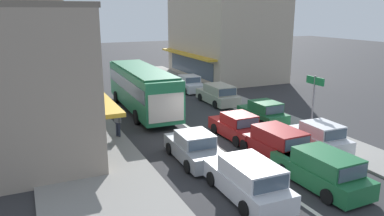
% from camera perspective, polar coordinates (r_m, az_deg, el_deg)
% --- Properties ---
extents(ground_plane, '(140.00, 140.00, 0.00)m').
position_cam_1_polar(ground_plane, '(22.15, 1.77, -4.49)').
color(ground_plane, '#2D2D30').
extents(lane_centre_line, '(0.20, 28.00, 0.01)m').
position_cam_1_polar(lane_centre_line, '(25.62, -2.18, -1.82)').
color(lane_centre_line, silver).
rests_on(lane_centre_line, ground).
extents(sidewalk_left, '(5.20, 44.00, 0.14)m').
position_cam_1_polar(sidewalk_left, '(25.89, -17.99, -2.21)').
color(sidewalk_left, gray).
rests_on(sidewalk_left, ground).
extents(kerb_right, '(2.80, 44.00, 0.12)m').
position_cam_1_polar(kerb_right, '(30.07, 7.34, 0.66)').
color(kerb_right, gray).
rests_on(kerb_right, ground).
extents(shopfront_corner_near, '(8.93, 8.83, 7.61)m').
position_cam_1_polar(shopfront_corner_near, '(20.35, -26.65, 3.30)').
color(shopfront_corner_near, gray).
rests_on(shopfront_corner_near, ground).
extents(shopfront_mid_block, '(8.23, 7.14, 8.68)m').
position_cam_1_polar(shopfront_mid_block, '(28.42, -26.37, 7.23)').
color(shopfront_mid_block, gray).
rests_on(shopfront_mid_block, ground).
extents(building_right_far, '(9.28, 13.44, 9.54)m').
position_cam_1_polar(building_right_far, '(42.52, 4.91, 11.21)').
color(building_right_far, '#B2A38E').
rests_on(building_right_far, ground).
extents(city_bus, '(2.96, 10.92, 3.23)m').
position_cam_1_polar(city_bus, '(27.59, -7.63, 3.27)').
color(city_bus, '#237A4C').
rests_on(city_bus, ground).
extents(sedan_behind_bus_mid, '(1.94, 4.22, 1.47)m').
position_cam_1_polar(sedan_behind_bus_mid, '(22.01, 7.04, -2.91)').
color(sedan_behind_bus_mid, maroon).
rests_on(sedan_behind_bus_mid, ground).
extents(wagon_queue_far_back, '(2.01, 4.54, 1.58)m').
position_cam_1_polar(wagon_queue_far_back, '(16.85, 19.17, -8.93)').
color(wagon_queue_far_back, '#1E6638').
rests_on(wagon_queue_far_back, ground).
extents(wagon_adjacent_lane_lead, '(2.00, 4.53, 1.58)m').
position_cam_1_polar(wagon_adjacent_lane_lead, '(15.25, 8.50, -10.78)').
color(wagon_adjacent_lane_lead, silver).
rests_on(wagon_adjacent_lane_lead, ground).
extents(sedan_queue_gap_filler, '(1.98, 4.24, 1.47)m').
position_cam_1_polar(sedan_queue_gap_filler, '(18.61, 0.34, -6.11)').
color(sedan_queue_gap_filler, '#9EA3A8').
rests_on(sedan_queue_gap_filler, ground).
extents(wagon_behind_bus_near, '(2.06, 4.56, 1.58)m').
position_cam_1_polar(wagon_behind_bus_near, '(19.45, 12.63, -5.28)').
color(wagon_behind_bus_near, maroon).
rests_on(wagon_behind_bus_near, ground).
extents(parked_hatchback_kerb_front, '(1.91, 3.75, 1.54)m').
position_cam_1_polar(parked_hatchback_kerb_front, '(21.05, 18.74, -4.28)').
color(parked_hatchback_kerb_front, silver).
rests_on(parked_hatchback_kerb_front, ground).
extents(parked_hatchback_kerb_second, '(1.87, 3.73, 1.54)m').
position_cam_1_polar(parked_hatchback_kerb_second, '(25.02, 10.79, -0.80)').
color(parked_hatchback_kerb_second, '#1E6638').
rests_on(parked_hatchback_kerb_second, ground).
extents(parked_wagon_kerb_third, '(1.97, 4.52, 1.58)m').
position_cam_1_polar(parked_wagon_kerb_third, '(29.97, 3.99, 2.05)').
color(parked_wagon_kerb_third, '#B7B29E').
rests_on(parked_wagon_kerb_third, ground).
extents(parked_sedan_kerb_rear, '(2.00, 4.25, 1.47)m').
position_cam_1_polar(parked_sedan_kerb_rear, '(34.76, -0.45, 3.69)').
color(parked_sedan_kerb_rear, silver).
rests_on(parked_sedan_kerb_rear, ground).
extents(traffic_light_downstreet, '(0.33, 0.24, 4.20)m').
position_cam_1_polar(traffic_light_downstreet, '(39.18, -17.08, 7.54)').
color(traffic_light_downstreet, gray).
rests_on(traffic_light_downstreet, ground).
extents(directional_road_sign, '(0.10, 1.40, 3.60)m').
position_cam_1_polar(directional_road_sign, '(23.06, 18.13, 2.45)').
color(directional_road_sign, gray).
rests_on(directional_road_sign, ground).
extents(pedestrian_with_handbag_near, '(0.65, 0.28, 1.63)m').
position_cam_1_polar(pedestrian_with_handbag_near, '(29.08, -14.36, 1.88)').
color(pedestrian_with_handbag_near, '#333338').
rests_on(pedestrian_with_handbag_near, sidewalk_left).
extents(pedestrian_browsing_midblock, '(0.37, 0.51, 1.63)m').
position_cam_1_polar(pedestrian_browsing_midblock, '(22.06, -11.26, -1.95)').
color(pedestrian_browsing_midblock, '#232838').
rests_on(pedestrian_browsing_midblock, sidewalk_left).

